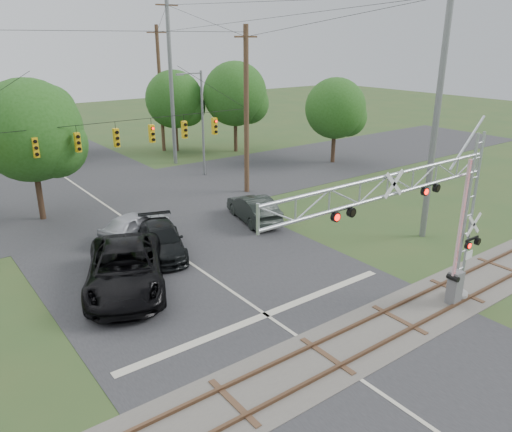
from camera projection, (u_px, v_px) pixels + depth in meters
ground at (370, 387)px, 16.14m from camera, size 160.00×160.00×0.00m
road_main at (208, 275)px, 23.67m from camera, size 14.00×90.00×0.02m
road_cross at (101, 202)px, 34.22m from camera, size 90.00×12.00×0.02m
railroad_track at (327, 356)px, 17.63m from camera, size 90.00×3.20×0.17m
crossing_gantry at (423, 216)px, 18.23m from camera, size 11.34×0.92×7.21m
traffic_signal_span at (130, 127)px, 29.81m from camera, size 19.34×0.36×11.50m
pickup_black at (125, 268)px, 22.12m from camera, size 5.89×7.85×1.98m
car_dark at (161, 240)px, 25.82m from camera, size 3.68×5.64×1.52m
sedan_silver at (135, 225)px, 27.94m from camera, size 4.80×3.27×1.52m
suv_dark at (254, 208)px, 30.49m from camera, size 2.74×5.14×1.61m
streetlight at (201, 118)px, 39.33m from camera, size 2.21×0.23×8.28m
utility_poles at (142, 107)px, 32.97m from camera, size 24.93×29.77×13.84m
treeline at (56, 115)px, 38.14m from camera, size 50.08×22.15×8.63m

